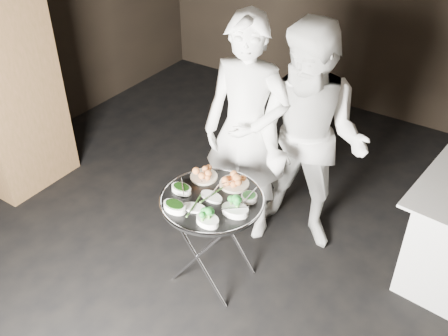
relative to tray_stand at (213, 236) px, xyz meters
The scene contains 15 objects.
floor 0.53m from the tray_stand, 52.73° to the right, with size 6.00×7.00×0.05m, color black.
tray_stand is the anchor object (origin of this frame).
serving_tray 0.34m from the tray_stand, 90.00° to the right, with size 0.74×0.74×0.04m.
potato_plate_a 0.46m from the tray_stand, 138.39° to the left, with size 0.20×0.20×0.07m.
potato_plate_b 0.45m from the tray_stand, 79.11° to the left, with size 0.22×0.22×0.08m.
greens_bowl 0.46m from the tray_stand, 30.53° to the left, with size 0.11×0.11×0.07m.
asparagus_plate_a 0.37m from the tray_stand, 144.69° to the left, with size 0.19×0.13×0.04m.
asparagus_plate_b 0.40m from the tray_stand, 104.82° to the right, with size 0.19×0.13×0.03m.
spinach_bowl_a 0.45m from the tray_stand, 166.66° to the right, with size 0.16×0.11×0.06m.
spinach_bowl_b 0.47m from the tray_stand, 121.13° to the right, with size 0.18×0.12×0.07m.
broccoli_bowl_a 0.44m from the tray_stand, 10.87° to the right, with size 0.21×0.17×0.08m.
broccoli_bowl_b 0.46m from the tray_stand, 61.76° to the right, with size 0.18×0.14×0.07m.
serving_utensils 0.41m from the tray_stand, 76.29° to the left, with size 0.59×0.42×0.01m.
waiter_left 0.84m from the tray_stand, 101.12° to the left, with size 0.69×0.45×1.89m, color silver.
waiter_right 1.01m from the tray_stand, 66.67° to the left, with size 0.91×0.71×1.88m, color silver.
Camera 1 is at (1.41, -1.99, 2.95)m, focal length 40.00 mm.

